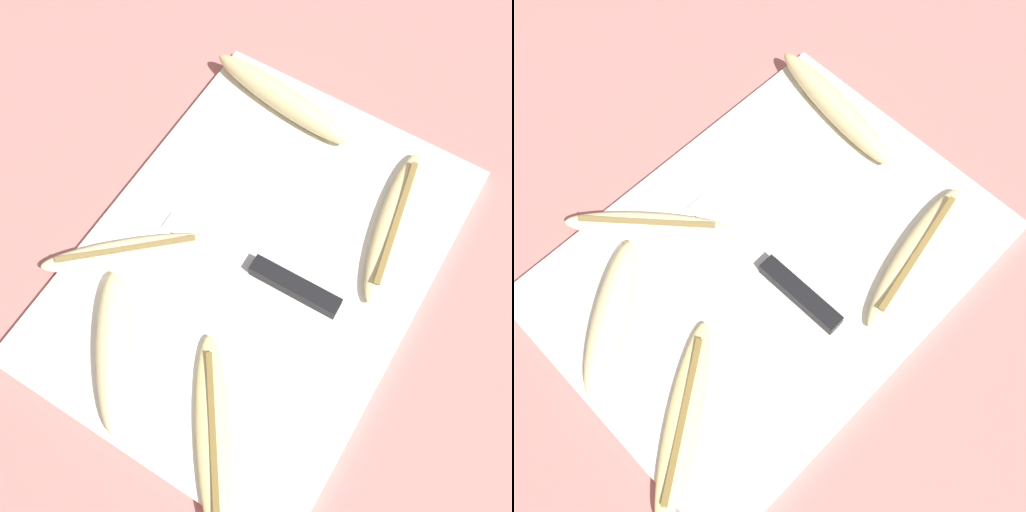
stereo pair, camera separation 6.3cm
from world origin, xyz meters
TOP-DOWN VIEW (x-y plane):
  - ground_plane at (0.00, 0.00)m, footprint 4.00×4.00m
  - cutting_board at (0.00, 0.00)m, footprint 0.49×0.36m
  - knife at (-0.01, -0.04)m, footprint 0.03×0.22m
  - banana_cream_curved at (-0.07, 0.12)m, footprint 0.15×0.17m
  - banana_ripe_center at (0.12, -0.11)m, footprint 0.21×0.08m
  - banana_mellow_near at (0.20, 0.08)m, footprint 0.06×0.21m
  - banana_spotted_left at (-0.19, -0.06)m, footprint 0.18×0.15m
  - banana_soft_right at (-0.17, 0.07)m, footprint 0.16×0.13m

SIDE VIEW (x-z plane):
  - ground_plane at x=0.00m, z-range 0.00..0.00m
  - cutting_board at x=0.00m, z-range 0.00..0.01m
  - knife at x=-0.01m, z-range 0.01..0.03m
  - banana_spotted_left at x=-0.19m, z-range 0.01..0.03m
  - banana_ripe_center at x=0.12m, z-range 0.01..0.03m
  - banana_cream_curved at x=-0.07m, z-range 0.01..0.03m
  - banana_soft_right at x=-0.17m, z-range 0.01..0.04m
  - banana_mellow_near at x=0.20m, z-range 0.01..0.05m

